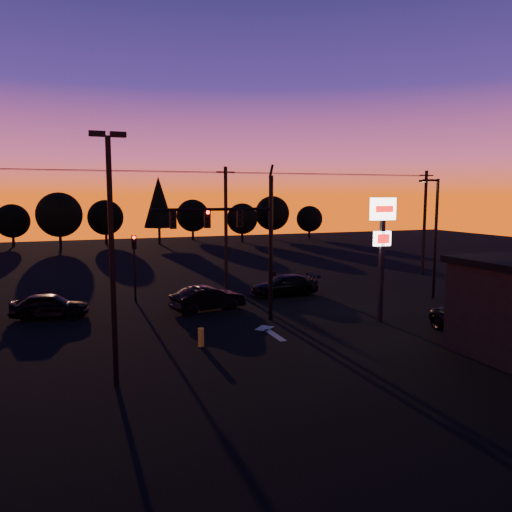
{
  "coord_description": "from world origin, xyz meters",
  "views": [
    {
      "loc": [
        -8.89,
        -21.31,
        6.97
      ],
      "look_at": [
        1.0,
        5.0,
        3.5
      ],
      "focal_mm": 35.0,
      "sensor_mm": 36.0,
      "label": 1
    }
  ],
  "objects_px": {
    "parking_lot_light": "(111,243)",
    "car_right": "(284,285)",
    "pylon_sign": "(382,233)",
    "car_mid": "(208,298)",
    "bollard": "(201,337)",
    "secondary_signal": "(134,258)",
    "streetlight": "(435,233)",
    "traffic_signal_mast": "(243,233)",
    "car_left": "(50,306)",
    "suv_parked": "(479,323)"
  },
  "relations": [
    {
      "from": "bollard",
      "to": "suv_parked",
      "type": "xyz_separation_m",
      "value": [
        13.16,
        -3.32,
        0.28
      ]
    },
    {
      "from": "parking_lot_light",
      "to": "car_left",
      "type": "height_order",
      "value": "parking_lot_light"
    },
    {
      "from": "traffic_signal_mast",
      "to": "secondary_signal",
      "type": "relative_size",
      "value": 1.97
    },
    {
      "from": "bollard",
      "to": "car_right",
      "type": "bearing_deg",
      "value": 48.36
    },
    {
      "from": "car_right",
      "to": "suv_parked",
      "type": "xyz_separation_m",
      "value": [
        4.79,
        -12.74,
        0.01
      ]
    },
    {
      "from": "secondary_signal",
      "to": "car_mid",
      "type": "height_order",
      "value": "secondary_signal"
    },
    {
      "from": "traffic_signal_mast",
      "to": "bollard",
      "type": "bearing_deg",
      "value": -133.58
    },
    {
      "from": "pylon_sign",
      "to": "suv_parked",
      "type": "height_order",
      "value": "pylon_sign"
    },
    {
      "from": "car_left",
      "to": "suv_parked",
      "type": "relative_size",
      "value": 0.82
    },
    {
      "from": "suv_parked",
      "to": "car_right",
      "type": "bearing_deg",
      "value": 113.54
    },
    {
      "from": "car_mid",
      "to": "car_right",
      "type": "relative_size",
      "value": 0.93
    },
    {
      "from": "traffic_signal_mast",
      "to": "suv_parked",
      "type": "height_order",
      "value": "traffic_signal_mast"
    },
    {
      "from": "car_right",
      "to": "suv_parked",
      "type": "distance_m",
      "value": 13.61
    },
    {
      "from": "pylon_sign",
      "to": "streetlight",
      "type": "relative_size",
      "value": 0.85
    },
    {
      "from": "bollard",
      "to": "streetlight",
      "type": "bearing_deg",
      "value": 16.04
    },
    {
      "from": "car_left",
      "to": "car_mid",
      "type": "bearing_deg",
      "value": -86.63
    },
    {
      "from": "parking_lot_light",
      "to": "car_right",
      "type": "xyz_separation_m",
      "value": [
        12.47,
        12.94,
        -4.57
      ]
    },
    {
      "from": "pylon_sign",
      "to": "streetlight",
      "type": "distance_m",
      "value": 8.0
    },
    {
      "from": "car_right",
      "to": "streetlight",
      "type": "bearing_deg",
      "value": 62.81
    },
    {
      "from": "streetlight",
      "to": "secondary_signal",
      "type": "bearing_deg",
      "value": 162.44
    },
    {
      "from": "traffic_signal_mast",
      "to": "pylon_sign",
      "type": "height_order",
      "value": "traffic_signal_mast"
    },
    {
      "from": "parking_lot_light",
      "to": "bollard",
      "type": "height_order",
      "value": "parking_lot_light"
    },
    {
      "from": "parking_lot_light",
      "to": "car_mid",
      "type": "distance_m",
      "value": 13.0
    },
    {
      "from": "pylon_sign",
      "to": "car_mid",
      "type": "bearing_deg",
      "value": 144.14
    },
    {
      "from": "streetlight",
      "to": "bollard",
      "type": "height_order",
      "value": "streetlight"
    },
    {
      "from": "streetlight",
      "to": "car_left",
      "type": "xyz_separation_m",
      "value": [
        -24.0,
        3.21,
        -3.7
      ]
    },
    {
      "from": "pylon_sign",
      "to": "car_mid",
      "type": "distance_m",
      "value": 10.94
    },
    {
      "from": "bollard",
      "to": "car_right",
      "type": "distance_m",
      "value": 12.61
    },
    {
      "from": "pylon_sign",
      "to": "car_left",
      "type": "relative_size",
      "value": 1.61
    },
    {
      "from": "pylon_sign",
      "to": "car_right",
      "type": "relative_size",
      "value": 1.41
    },
    {
      "from": "suv_parked",
      "to": "car_mid",
      "type": "bearing_deg",
      "value": 139.94
    },
    {
      "from": "secondary_signal",
      "to": "car_right",
      "type": "xyz_separation_m",
      "value": [
        9.97,
        -1.54,
        -2.16
      ]
    },
    {
      "from": "streetlight",
      "to": "parking_lot_light",
      "type": "bearing_deg",
      "value": -158.35
    },
    {
      "from": "streetlight",
      "to": "car_mid",
      "type": "bearing_deg",
      "value": 172.75
    },
    {
      "from": "pylon_sign",
      "to": "car_left",
      "type": "xyz_separation_m",
      "value": [
        -17.09,
        7.22,
        -4.2
      ]
    },
    {
      "from": "streetlight",
      "to": "car_left",
      "type": "bearing_deg",
      "value": 172.37
    },
    {
      "from": "pylon_sign",
      "to": "streetlight",
      "type": "height_order",
      "value": "streetlight"
    },
    {
      "from": "pylon_sign",
      "to": "bollard",
      "type": "relative_size",
      "value": 7.97
    },
    {
      "from": "streetlight",
      "to": "bollard",
      "type": "bearing_deg",
      "value": -163.96
    },
    {
      "from": "parking_lot_light",
      "to": "car_mid",
      "type": "relative_size",
      "value": 2.04
    },
    {
      "from": "secondary_signal",
      "to": "car_left",
      "type": "distance_m",
      "value": 6.18
    },
    {
      "from": "parking_lot_light",
      "to": "pylon_sign",
      "type": "relative_size",
      "value": 1.34
    },
    {
      "from": "pylon_sign",
      "to": "suv_parked",
      "type": "xyz_separation_m",
      "value": [
        2.76,
        -4.3,
        -4.2
      ]
    },
    {
      "from": "suv_parked",
      "to": "bollard",
      "type": "bearing_deg",
      "value": 168.77
    },
    {
      "from": "parking_lot_light",
      "to": "bollard",
      "type": "xyz_separation_m",
      "value": [
        4.1,
        3.53,
        -4.84
      ]
    },
    {
      "from": "secondary_signal",
      "to": "bollard",
      "type": "distance_m",
      "value": 11.34
    },
    {
      "from": "streetlight",
      "to": "suv_parked",
      "type": "xyz_separation_m",
      "value": [
        -4.15,
        -8.3,
        -3.71
      ]
    },
    {
      "from": "parking_lot_light",
      "to": "streetlight",
      "type": "height_order",
      "value": "parking_lot_light"
    },
    {
      "from": "pylon_sign",
      "to": "suv_parked",
      "type": "distance_m",
      "value": 6.62
    },
    {
      "from": "parking_lot_light",
      "to": "secondary_signal",
      "type": "bearing_deg",
      "value": 80.21
    }
  ]
}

